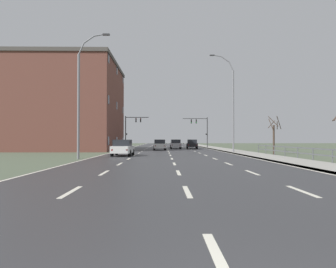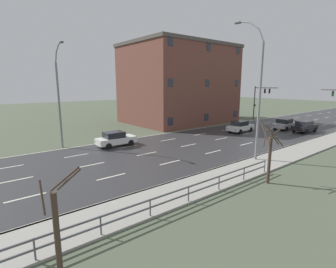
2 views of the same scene
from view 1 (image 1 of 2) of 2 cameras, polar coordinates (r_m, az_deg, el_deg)
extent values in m
cube|color=#4C5642|center=(50.22, -0.08, -2.86)|extent=(160.00, 160.00, 0.12)
cube|color=#303033|center=(62.21, -0.25, -2.43)|extent=(14.00, 120.00, 0.02)
cube|color=beige|center=(10.10, -17.05, -9.91)|extent=(0.16, 2.20, 0.01)
cube|color=beige|center=(15.32, -11.40, -6.86)|extent=(0.16, 2.20, 0.01)
cube|color=beige|center=(20.63, -8.66, -5.34)|extent=(0.16, 2.20, 0.01)
cube|color=beige|center=(25.98, -7.05, -4.44)|extent=(0.16, 2.20, 0.01)
cube|color=beige|center=(31.35, -6.00, -3.85)|extent=(0.16, 2.20, 0.01)
cube|color=beige|center=(36.73, -5.25, -3.43)|extent=(0.16, 2.20, 0.01)
cube|color=beige|center=(42.11, -4.69, -3.11)|extent=(0.16, 2.20, 0.01)
cube|color=beige|center=(47.49, -4.27, -2.87)|extent=(0.16, 2.20, 0.01)
cube|color=beige|center=(52.88, -3.92, -2.67)|extent=(0.16, 2.20, 0.01)
cube|color=beige|center=(58.27, -3.65, -2.52)|extent=(0.16, 2.20, 0.01)
cube|color=beige|center=(63.67, -3.42, -2.39)|extent=(0.16, 2.20, 0.01)
cube|color=beige|center=(69.06, -3.22, -2.27)|extent=(0.16, 2.20, 0.01)
cube|color=beige|center=(74.46, -3.05, -2.18)|extent=(0.16, 2.20, 0.01)
cube|color=beige|center=(79.85, -2.91, -2.10)|extent=(0.16, 2.20, 0.01)
cube|color=beige|center=(85.25, -2.78, -2.03)|extent=(0.16, 2.20, 0.01)
cube|color=beige|center=(90.64, -2.67, -1.96)|extent=(0.16, 2.20, 0.01)
cube|color=beige|center=(96.04, -2.58, -1.91)|extent=(0.16, 2.20, 0.01)
cube|color=beige|center=(101.44, -2.49, -1.86)|extent=(0.16, 2.20, 0.01)
cube|color=beige|center=(106.83, -2.41, -1.81)|extent=(0.16, 2.20, 0.01)
cube|color=beige|center=(112.23, -2.34, -1.77)|extent=(0.16, 2.20, 0.01)
cube|color=beige|center=(117.63, -2.27, -1.73)|extent=(0.16, 2.20, 0.01)
cube|color=beige|center=(4.53, 9.10, -21.32)|extent=(0.16, 2.20, 0.01)
cube|color=beige|center=(9.74, 3.48, -10.28)|extent=(0.16, 2.20, 0.01)
cube|color=beige|center=(15.09, 1.89, -6.97)|extent=(0.16, 2.20, 0.01)
cube|color=beige|center=(20.46, 1.14, -5.39)|extent=(0.16, 2.20, 0.01)
cube|color=beige|center=(25.85, 0.71, -4.47)|extent=(0.16, 2.20, 0.01)
cube|color=beige|center=(31.24, 0.43, -3.86)|extent=(0.16, 2.20, 0.01)
cube|color=beige|center=(36.63, 0.23, -3.44)|extent=(0.16, 2.20, 0.01)
cube|color=beige|center=(42.02, 0.08, -3.12)|extent=(0.16, 2.20, 0.01)
cube|color=beige|center=(47.42, -0.03, -2.87)|extent=(0.16, 2.20, 0.01)
cube|color=beige|center=(52.82, -0.13, -2.68)|extent=(0.16, 2.20, 0.01)
cube|color=beige|center=(58.21, -0.20, -2.52)|extent=(0.16, 2.20, 0.01)
cube|color=beige|center=(63.61, -0.26, -2.39)|extent=(0.16, 2.20, 0.01)
cube|color=beige|center=(69.01, -0.31, -2.28)|extent=(0.16, 2.20, 0.01)
cube|color=beige|center=(74.41, -0.36, -2.18)|extent=(0.16, 2.20, 0.01)
cube|color=beige|center=(79.81, -0.40, -2.10)|extent=(0.16, 2.20, 0.01)
cube|color=beige|center=(85.20, -0.43, -2.03)|extent=(0.16, 2.20, 0.01)
cube|color=beige|center=(90.60, -0.46, -1.96)|extent=(0.16, 2.20, 0.01)
cube|color=beige|center=(96.00, -0.49, -1.91)|extent=(0.16, 2.20, 0.01)
cube|color=beige|center=(101.40, -0.51, -1.86)|extent=(0.16, 2.20, 0.01)
cube|color=beige|center=(106.80, -0.53, -1.81)|extent=(0.16, 2.20, 0.01)
cube|color=beige|center=(112.20, -0.55, -1.77)|extent=(0.16, 2.20, 0.01)
cube|color=beige|center=(117.60, -0.57, -1.74)|extent=(0.16, 2.20, 0.01)
cube|color=beige|center=(10.60, 22.97, -9.45)|extent=(0.16, 2.20, 0.01)
cube|color=beige|center=(15.65, 14.89, -6.72)|extent=(0.16, 2.20, 0.01)
cube|color=beige|center=(20.88, 10.83, -5.28)|extent=(0.16, 2.20, 0.01)
cube|color=beige|center=(26.18, 8.41, -4.41)|extent=(0.16, 2.20, 0.01)
cube|color=beige|center=(31.51, 6.82, -3.83)|extent=(0.16, 2.20, 0.01)
cube|color=beige|center=(36.87, 5.68, -3.42)|extent=(0.16, 2.20, 0.01)
cube|color=beige|center=(42.23, 4.84, -3.10)|extent=(0.16, 2.20, 0.01)
cube|color=beige|center=(47.60, 4.19, -2.86)|extent=(0.16, 2.20, 0.01)
cube|color=beige|center=(52.98, 3.67, -2.67)|extent=(0.16, 2.20, 0.01)
cube|color=beige|center=(58.36, 3.24, -2.51)|extent=(0.16, 2.20, 0.01)
cube|color=beige|center=(63.75, 2.89, -2.38)|extent=(0.16, 2.20, 0.01)
cube|color=beige|center=(69.14, 2.59, -2.27)|extent=(0.16, 2.20, 0.01)
cube|color=beige|center=(74.52, 2.34, -2.18)|extent=(0.16, 2.20, 0.01)
cube|color=beige|center=(79.92, 2.12, -2.10)|extent=(0.16, 2.20, 0.01)
cube|color=beige|center=(85.31, 1.92, -2.03)|extent=(0.16, 2.20, 0.01)
cube|color=beige|center=(90.70, 1.75, -1.96)|extent=(0.16, 2.20, 0.01)
cube|color=beige|center=(96.09, 1.60, -1.91)|extent=(0.16, 2.20, 0.01)
cube|color=beige|center=(101.49, 1.47, -1.86)|extent=(0.16, 2.20, 0.01)
cube|color=beige|center=(106.88, 1.35, -1.81)|extent=(0.16, 2.20, 0.01)
cube|color=beige|center=(112.28, 1.24, -1.77)|extent=(0.16, 2.20, 0.01)
cube|color=beige|center=(117.67, 1.14, -1.73)|extent=(0.16, 2.20, 0.01)
cube|color=beige|center=(62.67, 6.03, -2.40)|extent=(0.16, 120.00, 0.01)
cube|color=beige|center=(62.51, -6.54, -2.41)|extent=(0.16, 120.00, 0.01)
cube|color=gray|center=(62.89, 7.53, -2.36)|extent=(3.00, 120.00, 0.12)
cube|color=slate|center=(62.70, 6.24, -2.37)|extent=(0.16, 120.00, 0.12)
cube|color=#515459|center=(23.42, 25.97, -2.46)|extent=(0.06, 28.14, 0.08)
cube|color=#515459|center=(23.44, 25.98, -3.44)|extent=(0.06, 28.14, 0.08)
cylinder|color=#515459|center=(22.31, 27.47, -3.69)|extent=(0.07, 0.07, 1.00)
cylinder|color=#515459|center=(24.58, 24.63, -3.45)|extent=(0.07, 0.07, 1.00)
cylinder|color=#515459|center=(26.91, 22.28, -3.24)|extent=(0.07, 0.07, 1.00)
cylinder|color=#515459|center=(29.28, 20.30, -3.06)|extent=(0.07, 0.07, 1.00)
cylinder|color=#515459|center=(31.68, 18.62, -2.91)|extent=(0.07, 0.07, 1.00)
cylinder|color=#515459|center=(34.10, 17.18, -2.77)|extent=(0.07, 0.07, 1.00)
cylinder|color=#515459|center=(36.53, 15.94, -2.66)|extent=(0.07, 0.07, 1.00)
cylinder|color=slate|center=(38.38, 11.65, 3.97)|extent=(0.20, 0.20, 9.78)
cylinder|color=slate|center=(39.16, 11.28, 11.86)|extent=(0.57, 0.11, 1.06)
cylinder|color=slate|center=(39.22, 10.25, 13.09)|extent=(0.98, 0.11, 0.73)
cylinder|color=slate|center=(39.14, 8.75, 13.75)|extent=(1.12, 0.11, 0.30)
cube|color=#333335|center=(39.07, 7.93, 13.85)|extent=(0.56, 0.24, 0.12)
cylinder|color=slate|center=(26.81, -15.81, 4.79)|extent=(0.20, 0.20, 8.55)
cylinder|color=slate|center=(27.63, -15.32, 14.61)|extent=(0.52, 0.11, 0.96)
cylinder|color=slate|center=(27.70, -14.02, 16.17)|extent=(0.89, 0.11, 0.67)
cylinder|color=slate|center=(27.63, -12.10, 17.02)|extent=(1.01, 0.11, 0.28)
cube|color=#333335|center=(27.55, -11.04, 17.15)|extent=(0.56, 0.24, 0.12)
cylinder|color=#38383A|center=(62.06, 7.07, 0.28)|extent=(0.18, 0.18, 5.90)
cylinder|color=#38383A|center=(61.89, 4.88, 2.78)|extent=(4.77, 0.12, 0.12)
cube|color=black|center=(61.88, 5.10, 2.27)|extent=(0.20, 0.28, 0.80)
sphere|color=#2D2D2D|center=(61.75, 5.11, 2.52)|extent=(0.14, 0.14, 0.14)
sphere|color=#2D2D2D|center=(61.73, 5.11, 2.28)|extent=(0.14, 0.14, 0.14)
sphere|color=green|center=(61.72, 5.11, 2.04)|extent=(0.14, 0.14, 0.14)
cube|color=black|center=(61.79, 4.22, 2.28)|extent=(0.20, 0.28, 0.80)
sphere|color=#2D2D2D|center=(61.65, 4.23, 2.53)|extent=(0.14, 0.14, 0.14)
sphere|color=#2D2D2D|center=(61.64, 4.23, 2.29)|extent=(0.14, 0.14, 0.14)
sphere|color=green|center=(61.62, 4.23, 2.04)|extent=(0.14, 0.14, 0.14)
cube|color=black|center=(61.97, 6.88, -0.04)|extent=(0.18, 0.12, 0.32)
cylinder|color=#38383A|center=(61.28, -7.64, 0.39)|extent=(0.18, 0.18, 6.08)
cylinder|color=#38383A|center=(61.19, -5.57, 3.00)|extent=(4.43, 0.12, 0.12)
cube|color=black|center=(61.17, -5.78, 2.48)|extent=(0.20, 0.28, 0.80)
sphere|color=red|center=(61.04, -5.79, 2.74)|extent=(0.14, 0.14, 0.14)
sphere|color=#2D2D2D|center=(61.03, -5.79, 2.49)|extent=(0.14, 0.14, 0.14)
sphere|color=#2D2D2D|center=(61.01, -5.79, 2.25)|extent=(0.14, 0.14, 0.14)
cube|color=black|center=(61.11, -4.95, 2.49)|extent=(0.20, 0.28, 0.80)
sphere|color=red|center=(60.97, -4.96, 2.74)|extent=(0.14, 0.14, 0.14)
sphere|color=#2D2D2D|center=(60.96, -4.96, 2.49)|extent=(0.14, 0.14, 0.14)
sphere|color=#2D2D2D|center=(60.94, -4.96, 2.25)|extent=(0.14, 0.14, 0.14)
cube|color=black|center=(61.20, -7.44, -0.02)|extent=(0.18, 0.12, 0.32)
cube|color=black|center=(54.60, 4.33, -1.96)|extent=(1.92, 4.17, 0.64)
cube|color=black|center=(54.34, 4.35, -1.31)|extent=(1.64, 2.06, 0.60)
cube|color=slate|center=(55.29, 4.29, -1.33)|extent=(1.41, 0.14, 0.51)
cylinder|color=black|center=(55.92, 5.09, -2.27)|extent=(0.25, 0.67, 0.66)
cylinder|color=black|center=(55.84, 3.43, -2.27)|extent=(0.25, 0.67, 0.66)
cylinder|color=black|center=(53.39, 5.27, -2.33)|extent=(0.25, 0.67, 0.66)
cylinder|color=black|center=(53.30, 3.53, -2.33)|extent=(0.25, 0.67, 0.66)
cube|color=red|center=(52.54, 3.73, -2.00)|extent=(0.16, 0.05, 0.14)
cube|color=red|center=(52.61, 5.17, -2.00)|extent=(0.16, 0.05, 0.14)
cube|color=silver|center=(47.48, -1.52, -2.11)|extent=(1.91, 4.16, 0.64)
cube|color=black|center=(47.22, -1.52, -1.37)|extent=(1.63, 2.06, 0.60)
cube|color=slate|center=(48.17, -1.55, -1.38)|extent=(1.41, 0.13, 0.51)
cylinder|color=black|center=(48.78, -0.61, -2.46)|extent=(0.24, 0.67, 0.66)
cylinder|color=black|center=(48.74, -2.52, -2.46)|extent=(0.24, 0.67, 0.66)
cylinder|color=black|center=(46.24, -0.48, -2.54)|extent=(0.24, 0.67, 0.66)
cylinder|color=black|center=(46.20, -2.49, -2.54)|extent=(0.24, 0.67, 0.66)
cube|color=red|center=(45.43, -2.29, -2.17)|extent=(0.16, 0.05, 0.14)
cube|color=red|center=(45.47, -0.62, -2.17)|extent=(0.16, 0.05, 0.14)
cube|color=silver|center=(30.66, -8.11, -2.73)|extent=(1.85, 4.14, 0.64)
cube|color=black|center=(30.40, -8.18, -1.58)|extent=(1.61, 2.04, 0.60)
cube|color=slate|center=(31.34, -7.92, -1.60)|extent=(1.41, 0.11, 0.51)
cylinder|color=black|center=(31.83, -6.33, -3.25)|extent=(0.24, 0.66, 0.66)
cylinder|color=black|center=(32.06, -9.21, -3.23)|extent=(0.24, 0.66, 0.66)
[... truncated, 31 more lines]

